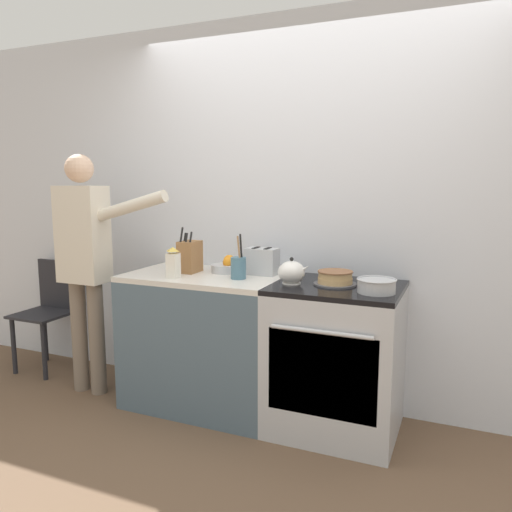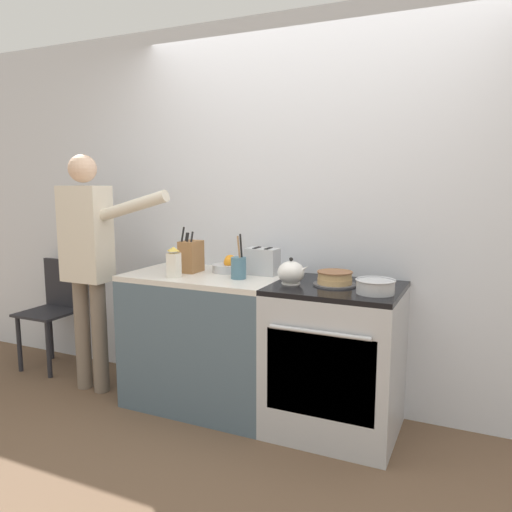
# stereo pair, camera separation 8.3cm
# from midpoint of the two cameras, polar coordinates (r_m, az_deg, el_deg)

# --- Properties ---
(ground_plane) EXTENTS (16.00, 16.00, 0.00)m
(ground_plane) POSITION_cam_midpoint_polar(r_m,az_deg,el_deg) (3.11, 2.99, -20.69)
(ground_plane) COLOR brown
(wall_back) EXTENTS (8.00, 0.04, 2.60)m
(wall_back) POSITION_cam_midpoint_polar(r_m,az_deg,el_deg) (3.34, 7.38, 4.72)
(wall_back) COLOR silver
(wall_back) RESTS_ON ground_plane
(counter_cabinet) EXTENTS (1.04, 0.64, 0.91)m
(counter_cabinet) POSITION_cam_midpoint_polar(r_m,az_deg,el_deg) (3.45, -4.94, -9.47)
(counter_cabinet) COLOR #4C6070
(counter_cabinet) RESTS_ON ground_plane
(stove_range) EXTENTS (0.76, 0.67, 0.91)m
(stove_range) POSITION_cam_midpoint_polar(r_m,az_deg,el_deg) (3.13, 9.77, -11.53)
(stove_range) COLOR #B7BABF
(stove_range) RESTS_ON ground_plane
(layer_cake) EXTENTS (0.26, 0.26, 0.08)m
(layer_cake) POSITION_cam_midpoint_polar(r_m,az_deg,el_deg) (3.01, 9.77, -2.57)
(layer_cake) COLOR #4C4C51
(layer_cake) RESTS_ON stove_range
(tea_kettle) EXTENTS (0.20, 0.16, 0.16)m
(tea_kettle) POSITION_cam_midpoint_polar(r_m,az_deg,el_deg) (3.01, 4.84, -1.91)
(tea_kettle) COLOR white
(tea_kettle) RESTS_ON stove_range
(mixing_bowl) EXTENTS (0.22, 0.22, 0.08)m
(mixing_bowl) POSITION_cam_midpoint_polar(r_m,az_deg,el_deg) (2.84, 14.30, -3.38)
(mixing_bowl) COLOR #B7BABF
(mixing_bowl) RESTS_ON stove_range
(knife_block) EXTENTS (0.11, 0.16, 0.31)m
(knife_block) POSITION_cam_midpoint_polar(r_m,az_deg,el_deg) (3.41, -6.74, -0.03)
(knife_block) COLOR olive
(knife_block) RESTS_ON counter_cabinet
(utensil_crock) EXTENTS (0.10, 0.10, 0.29)m
(utensil_crock) POSITION_cam_midpoint_polar(r_m,az_deg,el_deg) (3.16, -1.25, -1.29)
(utensil_crock) COLOR #477084
(utensil_crock) RESTS_ON counter_cabinet
(fruit_bowl) EXTENTS (0.19, 0.19, 0.12)m
(fruit_bowl) POSITION_cam_midpoint_polar(r_m,az_deg,el_deg) (3.39, -2.57, -1.16)
(fruit_bowl) COLOR #B7BABF
(fruit_bowl) RESTS_ON counter_cabinet
(toaster) EXTENTS (0.22, 0.13, 0.18)m
(toaster) POSITION_cam_midpoint_polar(r_m,az_deg,el_deg) (3.30, 1.47, -0.61)
(toaster) COLOR #B7BABF
(toaster) RESTS_ON counter_cabinet
(milk_carton) EXTENTS (0.07, 0.07, 0.20)m
(milk_carton) POSITION_cam_midpoint_polar(r_m,az_deg,el_deg) (3.23, -8.65, -0.78)
(milk_carton) COLOR white
(milk_carton) RESTS_ON counter_cabinet
(person_baker) EXTENTS (0.95, 0.20, 1.70)m
(person_baker) POSITION_cam_midpoint_polar(r_m,az_deg,el_deg) (3.71, -18.07, 0.42)
(person_baker) COLOR #7A6B5B
(person_baker) RESTS_ON ground_plane
(dining_chair) EXTENTS (0.40, 0.40, 0.87)m
(dining_chair) POSITION_cam_midpoint_polar(r_m,az_deg,el_deg) (4.43, -21.41, -5.23)
(dining_chair) COLOR #232328
(dining_chair) RESTS_ON ground_plane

